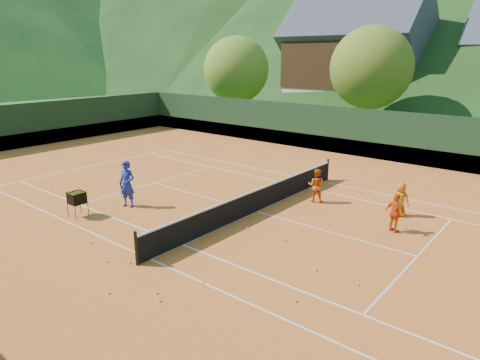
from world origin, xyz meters
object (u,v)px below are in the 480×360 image
Objects in this scene: student_b at (395,213)px; student_c at (400,199)px; coach at (127,184)px; student_a at (316,185)px; tennis_net at (257,200)px; ball_hopper at (77,198)px; chalet_left at (355,60)px.

student_c is (-0.43, 1.73, -0.04)m from student_b.
coach reaches higher than student_a.
tennis_net is 12.07× the size of ball_hopper.
tennis_net is at bearing 33.23° from student_c.
tennis_net is at bearing 46.21° from student_a.
ball_hopper is 35.56m from chalet_left.
chalet_left is at bearing 97.96° from ball_hopper.
student_b is at bearing 16.22° from tennis_net.
coach is 33.70m from chalet_left.
student_c reaches higher than tennis_net.
ball_hopper is at bearing 31.39° from student_a.
ball_hopper is 0.07× the size of chalet_left.
ball_hopper is (-9.79, -8.09, 0.07)m from student_c.
student_c is at bearing 171.70° from student_a.
student_a is at bearing -67.68° from chalet_left.
tennis_net is 0.87× the size of chalet_left.
chalet_left is (-15.09, 28.52, 4.91)m from student_b.
student_a is 3.47m from student_c.
coach is 10.59m from student_b.
coach is at bearing 73.25° from ball_hopper.
coach reaches higher than student_b.
student_a is 1.47× the size of ball_hopper.
coach is 1.45× the size of student_c.
ball_hopper is at bearing 50.64° from student_b.
tennis_net is (-1.25, -2.61, -0.24)m from student_a.
student_b is at bearing 145.39° from student_a.
student_b is at bearing 31.93° from ball_hopper.
student_a is at bearing 64.46° from tennis_net.
student_b is 32.64m from chalet_left.
student_b reaches higher than tennis_net.
chalet_left is (-11.25, 27.39, 4.89)m from student_a.
tennis_net is at bearing 43.64° from ball_hopper.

